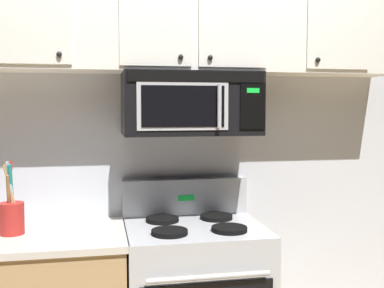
% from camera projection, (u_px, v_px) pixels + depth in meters
% --- Properties ---
extents(back_wall, '(5.20, 0.10, 2.70)m').
position_uv_depth(back_wall, '(183.00, 140.00, 2.91)').
color(back_wall, silver).
rests_on(back_wall, ground_plane).
extents(over_range_microwave, '(0.76, 0.43, 0.35)m').
position_uv_depth(over_range_microwave, '(190.00, 104.00, 2.65)').
color(over_range_microwave, black).
extents(upper_cabinets, '(2.50, 0.36, 0.55)m').
position_uv_depth(upper_cabinets, '(189.00, 24.00, 2.65)').
color(upper_cabinets, white).
extents(utensil_crock_red, '(0.12, 0.12, 0.38)m').
position_uv_depth(utensil_crock_red, '(12.00, 215.00, 2.42)').
color(utensil_crock_red, red).
rests_on(utensil_crock_red, counter_segment).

